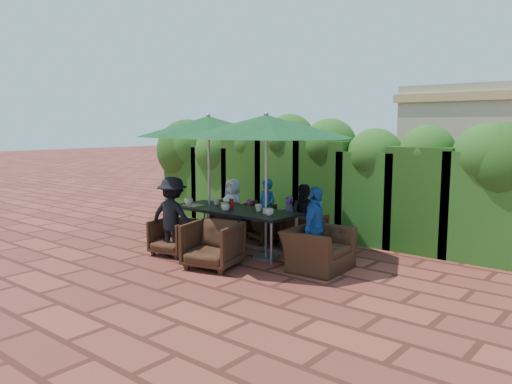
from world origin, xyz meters
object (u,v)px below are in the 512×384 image
Objects in this scene: umbrella_right at (266,127)px; chair_near_left at (174,235)px; umbrella_left at (208,127)px; chair_end_right at (318,242)px; chair_far_mid at (270,222)px; chair_far_left at (233,215)px; dining_table at (234,213)px; chair_near_right at (213,243)px; chair_far_right at (305,229)px.

umbrella_right reaches higher than chair_near_left.
umbrella_right is at bearing -3.72° from umbrella_left.
chair_near_left is 0.69× the size of chair_end_right.
chair_far_mid is at bearing 60.98° from chair_near_left.
chair_end_right reaches higher than chair_far_left.
dining_table is at bearing 108.20° from chair_far_mid.
dining_table is 0.83× the size of umbrella_right.
chair_end_right is at bearing 21.18° from chair_near_right.
chair_near_right is at bearing -18.17° from chair_near_left.
chair_near_left is at bearing -86.50° from umbrella_left.
chair_near_right is at bearing -43.31° from umbrella_left.
umbrella_left is at bearing 23.50° from chair_far_right.
chair_far_right is (0.91, 0.93, -0.33)m from dining_table.
chair_far_right is (1.78, -0.01, -0.05)m from chair_far_left.
chair_near_right reaches higher than chair_far_mid.
chair_near_left is at bearing -148.35° from umbrella_right.
umbrella_left is 2.59m from chair_far_right.
chair_far_mid is 0.92× the size of chair_near_right.
chair_end_right reaches higher than dining_table.
chair_far_mid reaches higher than chair_far_right.
umbrella_right reaches higher than chair_end_right.
chair_near_right is at bearing -105.31° from umbrella_right.
chair_far_left reaches higher than chair_far_mid.
umbrella_left is 2.09m from chair_near_left.
dining_table is at bearing 175.34° from umbrella_right.
chair_end_right reaches higher than chair_near_left.
chair_far_right is 1.01× the size of chair_near_left.
umbrella_left reaches higher than chair_near_left.
dining_table is 3.29× the size of chair_far_mid.
chair_far_mid is at bearing 55.70° from chair_end_right.
chair_far_right is (1.56, 0.90, -1.87)m from umbrella_left.
umbrella_right is 4.26× the size of chair_far_right.
umbrella_right is at bearing 60.05° from chair_near_right.
dining_table is 1.87m from chair_end_right.
chair_far_right is at bearing 165.65° from chair_far_left.
chair_far_left is 1.87m from chair_near_left.
chair_end_right is (1.85, -0.10, -0.24)m from dining_table.
umbrella_left is at bearing 176.28° from umbrella_right.
chair_near_right reaches higher than dining_table.
chair_far_mid is at bearing 53.85° from umbrella_left.
chair_far_right is 1.40m from chair_end_right.
chair_far_mid is 0.86m from chair_far_right.
umbrella_right is (0.79, -0.06, 1.54)m from dining_table.
dining_table is 1.21m from chair_near_right.
chair_far_mid is 1.08× the size of chair_near_left.
chair_far_right is at bearing 82.89° from umbrella_right.
chair_near_left is at bearing 44.36° from chair_far_right.
chair_far_mid is at bearing 124.84° from umbrella_right.
umbrella_right is at bearing 21.33° from chair_near_left.
chair_far_right is 2.03m from chair_near_right.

